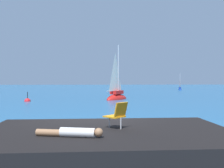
{
  "coord_description": "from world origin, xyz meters",
  "views": [
    {
      "loc": [
        0.17,
        -10.34,
        2.05
      ],
      "look_at": [
        1.51,
        12.77,
        1.58
      ],
      "focal_mm": 43.37,
      "sensor_mm": 36.0,
      "label": 1
    }
  ],
  "objects_px": {
    "beach_chair": "(117,114)",
    "sailboat_near": "(117,96)",
    "sailboat_far": "(180,89)",
    "person_sunbather": "(73,132)",
    "marker_buoy": "(28,101)"
  },
  "relations": [
    {
      "from": "sailboat_near",
      "to": "marker_buoy",
      "type": "relative_size",
      "value": 5.21
    },
    {
      "from": "beach_chair",
      "to": "sailboat_far",
      "type": "bearing_deg",
      "value": -63.49
    },
    {
      "from": "sailboat_far",
      "to": "sailboat_near",
      "type": "bearing_deg",
      "value": -18.75
    },
    {
      "from": "beach_chair",
      "to": "sailboat_near",
      "type": "bearing_deg",
      "value": -47.87
    },
    {
      "from": "marker_buoy",
      "to": "beach_chair",
      "type": "bearing_deg",
      "value": -67.78
    },
    {
      "from": "sailboat_far",
      "to": "person_sunbather",
      "type": "xyz_separation_m",
      "value": [
        -15.73,
        -41.16,
        0.49
      ]
    },
    {
      "from": "sailboat_near",
      "to": "beach_chair",
      "type": "height_order",
      "value": "sailboat_near"
    },
    {
      "from": "sailboat_far",
      "to": "person_sunbather",
      "type": "distance_m",
      "value": 44.07
    },
    {
      "from": "sailboat_near",
      "to": "sailboat_far",
      "type": "distance_m",
      "value": 25.39
    },
    {
      "from": "person_sunbather",
      "to": "marker_buoy",
      "type": "distance_m",
      "value": 18.61
    },
    {
      "from": "sailboat_far",
      "to": "person_sunbather",
      "type": "bearing_deg",
      "value": -8.52
    },
    {
      "from": "person_sunbather",
      "to": "beach_chair",
      "type": "distance_m",
      "value": 1.67
    },
    {
      "from": "marker_buoy",
      "to": "sailboat_far",
      "type": "bearing_deg",
      "value": 47.7
    },
    {
      "from": "person_sunbather",
      "to": "marker_buoy",
      "type": "xyz_separation_m",
      "value": [
        -5.58,
        17.74,
        -0.67
      ]
    },
    {
      "from": "sailboat_far",
      "to": "beach_chair",
      "type": "bearing_deg",
      "value": -7.49
    }
  ]
}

